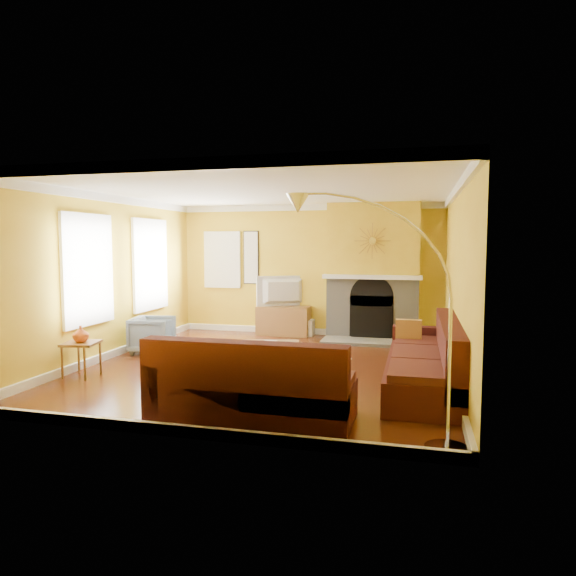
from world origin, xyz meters
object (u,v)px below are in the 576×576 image
(media_console, at_px, (284,321))
(arc_lamp, at_px, (377,322))
(armchair, at_px, (152,335))
(side_table, at_px, (82,359))
(sectional_sofa, at_px, (326,355))
(coffee_table, at_px, (270,356))

(media_console, xyz_separation_m, arc_lamp, (2.33, -5.51, 0.88))
(armchair, bearing_deg, side_table, 163.74)
(sectional_sofa, height_order, media_console, sectional_sofa)
(side_table, bearing_deg, media_console, 63.70)
(sectional_sofa, bearing_deg, arc_lamp, -66.35)
(armchair, bearing_deg, coffee_table, -113.59)
(coffee_table, xyz_separation_m, arc_lamp, (1.83, -2.75, 1.00))
(media_console, distance_m, armchair, 2.86)
(media_console, bearing_deg, arc_lamp, -67.06)
(side_table, bearing_deg, armchair, 84.43)
(sectional_sofa, xyz_separation_m, side_table, (-3.49, -0.26, -0.20))
(coffee_table, bearing_deg, arc_lamp, -56.39)
(coffee_table, distance_m, side_table, 2.73)
(armchair, distance_m, side_table, 1.73)
(sectional_sofa, relative_size, armchair, 5.07)
(media_console, relative_size, armchair, 1.57)
(side_table, height_order, arc_lamp, arc_lamp)
(coffee_table, height_order, armchair, armchair)
(sectional_sofa, relative_size, media_console, 3.22)
(media_console, height_order, armchair, armchair)
(coffee_table, distance_m, armchair, 2.35)
(sectional_sofa, bearing_deg, coffee_table, 137.73)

